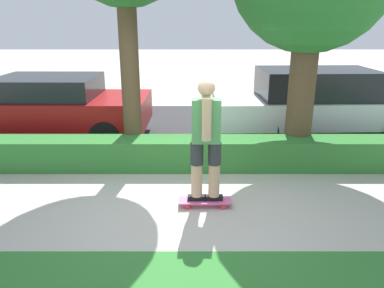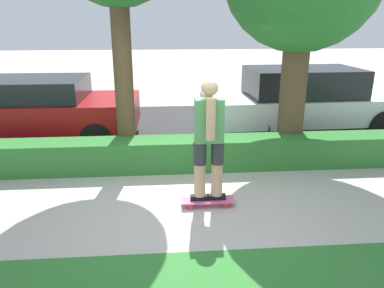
{
  "view_description": "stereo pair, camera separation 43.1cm",
  "coord_description": "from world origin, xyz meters",
  "px_view_note": "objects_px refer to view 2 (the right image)",
  "views": [
    {
      "loc": [
        0.13,
        -4.7,
        2.55
      ],
      "look_at": [
        0.13,
        0.6,
        0.79
      ],
      "focal_mm": 35.0,
      "sensor_mm": 36.0,
      "label": 1
    },
    {
      "loc": [
        -0.3,
        -4.69,
        2.55
      ],
      "look_at": [
        0.13,
        0.6,
        0.79
      ],
      "focal_mm": 35.0,
      "sensor_mm": 36.0,
      "label": 2
    }
  ],
  "objects_px": {
    "skateboard": "(208,201)",
    "parked_car_front": "(41,109)",
    "parked_car_middle": "(305,100)",
    "skater_person": "(209,138)"
  },
  "relations": [
    {
      "from": "parked_car_middle",
      "to": "skater_person",
      "type": "bearing_deg",
      "value": -130.0
    },
    {
      "from": "skateboard",
      "to": "parked_car_front",
      "type": "xyz_separation_m",
      "value": [
        -3.23,
        3.25,
        0.66
      ]
    },
    {
      "from": "parked_car_front",
      "to": "parked_car_middle",
      "type": "height_order",
      "value": "parked_car_middle"
    },
    {
      "from": "skater_person",
      "to": "parked_car_front",
      "type": "relative_size",
      "value": 0.43
    },
    {
      "from": "skateboard",
      "to": "parked_car_front",
      "type": "relative_size",
      "value": 0.19
    },
    {
      "from": "skateboard",
      "to": "parked_car_middle",
      "type": "bearing_deg",
      "value": 51.73
    },
    {
      "from": "skater_person",
      "to": "parked_car_front",
      "type": "xyz_separation_m",
      "value": [
        -3.23,
        3.25,
        -0.28
      ]
    },
    {
      "from": "parked_car_middle",
      "to": "skateboard",
      "type": "bearing_deg",
      "value": -130.0
    },
    {
      "from": "skateboard",
      "to": "skater_person",
      "type": "relative_size",
      "value": 0.44
    },
    {
      "from": "skater_person",
      "to": "parked_car_middle",
      "type": "relative_size",
      "value": 0.37
    }
  ]
}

